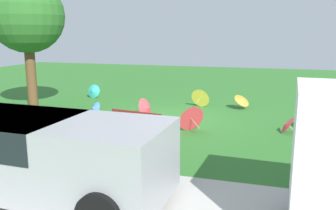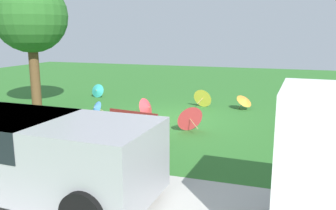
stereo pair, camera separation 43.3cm
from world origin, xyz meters
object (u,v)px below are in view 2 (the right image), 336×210
(parasol_purple_0, at_px, (307,119))
(parasol_red_0, at_px, (189,118))
(van_dark, at_px, (31,149))
(parasol_red_2, at_px, (286,125))
(park_bench, at_px, (135,125))
(parasol_orange_0, at_px, (245,100))
(parasol_teal_0, at_px, (97,91))
(shade_tree, at_px, (30,17))
(parasol_blue_0, at_px, (95,108))
(parasol_yellow_0, at_px, (203,98))
(parasol_red_4, at_px, (147,108))

(parasol_purple_0, distance_m, parasol_red_0, 3.85)
(van_dark, bearing_deg, parasol_red_2, -128.24)
(van_dark, relative_size, park_bench, 2.81)
(park_bench, bearing_deg, parasol_red_2, -153.16)
(parasol_orange_0, bearing_deg, van_dark, 71.51)
(parasol_purple_0, xyz_separation_m, parasol_red_0, (3.57, 1.44, 0.08))
(parasol_teal_0, bearing_deg, park_bench, 128.39)
(van_dark, distance_m, park_bench, 3.82)
(parasol_red_2, bearing_deg, van_dark, 51.76)
(shade_tree, height_order, parasol_red_2, shade_tree)
(parasol_blue_0, bearing_deg, shade_tree, -3.38)
(parasol_teal_0, bearing_deg, parasol_red_0, 143.48)
(parasol_teal_0, bearing_deg, parasol_orange_0, 175.53)
(van_dark, xyz_separation_m, parasol_purple_0, (-5.26, -6.70, -0.56))
(van_dark, distance_m, parasol_blue_0, 6.66)
(parasol_blue_0, distance_m, parasol_yellow_0, 4.48)
(parasol_purple_0, bearing_deg, parasol_red_4, 2.83)
(van_dark, relative_size, parasol_yellow_0, 5.44)
(park_bench, relative_size, parasol_red_0, 1.79)
(van_dark, distance_m, shade_tree, 8.61)
(van_dark, xyz_separation_m, parasol_yellow_0, (-1.28, -8.99, -0.51))
(parasol_orange_0, bearing_deg, parasol_red_0, 70.50)
(shade_tree, bearing_deg, parasol_teal_0, -107.69)
(parasol_orange_0, bearing_deg, parasol_purple_0, 134.98)
(park_bench, height_order, parasol_blue_0, park_bench)
(parasol_red_2, distance_m, parasol_red_4, 4.86)
(van_dark, xyz_separation_m, parasol_red_2, (-4.61, -5.85, -0.64))
(parasol_red_0, xyz_separation_m, parasol_blue_0, (3.94, -0.98, -0.15))
(parasol_purple_0, height_order, parasol_red_2, parasol_purple_0)
(parasol_red_0, distance_m, parasol_teal_0, 7.16)
(van_dark, bearing_deg, parasol_red_4, -88.11)
(parasol_orange_0, bearing_deg, park_bench, 64.24)
(shade_tree, bearing_deg, van_dark, 128.30)
(parasol_red_2, relative_size, parasol_blue_0, 0.93)
(shade_tree, bearing_deg, parasol_red_2, 176.73)
(van_dark, relative_size, parasol_red_2, 7.51)
(park_bench, bearing_deg, van_dark, 82.58)
(parasol_teal_0, relative_size, parasol_red_4, 0.82)
(park_bench, distance_m, parasol_purple_0, 5.60)
(parasol_purple_0, bearing_deg, van_dark, 51.87)
(van_dark, height_order, shade_tree, shade_tree)
(parasol_yellow_0, bearing_deg, shade_tree, 22.21)
(parasol_yellow_0, height_order, parasol_red_4, parasol_yellow_0)
(van_dark, xyz_separation_m, parasol_blue_0, (2.25, -6.24, -0.63))
(shade_tree, bearing_deg, parasol_purple_0, -178.35)
(parasol_yellow_0, bearing_deg, parasol_red_2, 136.71)
(park_bench, height_order, parasol_red_0, park_bench)
(parasol_blue_0, distance_m, parasol_orange_0, 5.92)
(parasol_red_2, xyz_separation_m, parasol_red_4, (4.82, -0.58, 0.11))
(parasol_blue_0, bearing_deg, van_dark, 109.87)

